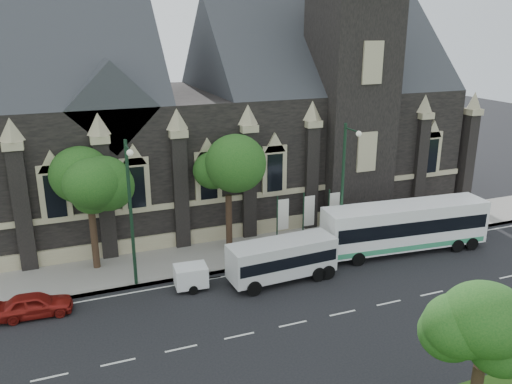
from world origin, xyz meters
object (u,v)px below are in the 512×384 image
tree_walk_left (92,183)px  shuttle_bus (282,258)px  banner_flag_right (332,211)px  car_far_red (35,305)px  banner_flag_left (281,218)px  tree_walk_right (230,168)px  street_lamp_near (344,182)px  tree_park_east (485,326)px  street_lamp_mid (131,207)px  box_trailer (191,276)px  banner_flag_center (307,214)px  tour_coach (405,226)px

tree_walk_left → shuttle_bus: size_ratio=1.13×
banner_flag_right → car_far_red: (-19.89, -3.14, -1.72)m
banner_flag_left → shuttle_bus: (-1.78, -4.22, -0.88)m
shuttle_bus → banner_flag_left: bearing=64.1°
tree_walk_right → banner_flag_right: 8.05m
banner_flag_left → street_lamp_near: bearing=-27.2°
banner_flag_left → banner_flag_right: (4.00, 0.00, 0.00)m
tree_walk_right → tree_walk_left: bearing=-179.9°
tree_park_east → car_far_red: 22.25m
tree_walk_right → street_lamp_mid: bearing=-153.4°
tree_park_east → street_lamp_near: bearing=76.9°
tree_walk_left → box_trailer: bearing=-46.0°
banner_flag_center → shuttle_bus: 5.73m
tree_walk_right → tour_coach: tree_walk_right is taller
banner_flag_right → tour_coach: size_ratio=0.34×
banner_flag_left → car_far_red: 16.29m
street_lamp_near → shuttle_bus: street_lamp_near is taller
banner_flag_center → tree_walk_left: bearing=173.1°
shuttle_bus → tree_walk_left: bearing=147.1°
tree_walk_left → banner_flag_center: size_ratio=1.91×
banner_flag_left → tour_coach: size_ratio=0.34×
shuttle_bus → box_trailer: size_ratio=2.43×
tree_walk_right → tour_coach: bearing=-24.6°
tree_walk_right → street_lamp_near: (6.79, -3.62, -0.71)m
tree_park_east → tree_walk_left: 23.36m
tree_park_east → street_lamp_mid: (-10.18, 16.42, 0.49)m
tree_walk_right → tree_walk_left: 9.01m
tree_walk_left → shuttle_bus: bearing=-29.9°
tree_walk_left → shuttle_bus: tree_walk_left is taller
tree_walk_right → banner_flag_right: (7.08, -1.71, -3.43)m
tree_park_east → shuttle_bus: 14.54m
street_lamp_near → shuttle_bus: size_ratio=1.33×
tree_walk_right → banner_flag_center: 6.36m
street_lamp_near → shuttle_bus: bearing=-157.1°
banner_flag_right → banner_flag_left: bearing=180.0°
tree_walk_left → street_lamp_near: 16.22m
tree_walk_right → box_trailer: 8.21m
banner_flag_left → tree_park_east: bearing=-90.3°
street_lamp_near → banner_flag_center: size_ratio=2.25×
tour_coach → banner_flag_left: bearing=162.2°
street_lamp_near → banner_flag_right: street_lamp_near is taller
tree_walk_right → banner_flag_left: 4.92m
street_lamp_mid → banner_flag_right: size_ratio=2.25×
banner_flag_right → street_lamp_mid: bearing=-172.4°
tree_walk_left → banner_flag_left: (12.08, -1.70, -3.35)m
tree_park_east → banner_flag_center: (2.11, 18.32, -2.24)m
car_far_red → tree_walk_left: bearing=-35.5°
banner_flag_left → tree_walk_left: bearing=172.0°
car_far_red → tree_walk_right: bearing=-66.6°
tree_walk_right → car_far_red: size_ratio=2.01×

